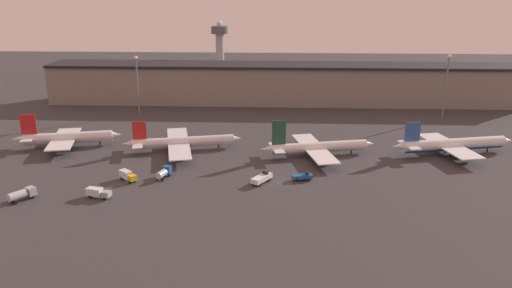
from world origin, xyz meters
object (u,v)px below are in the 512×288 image
service_vehicle_1 (262,178)px  service_vehicle_4 (98,192)px  control_tower (220,49)px  service_vehicle_3 (164,173)px  service_vehicle_5 (302,176)px  service_vehicle_0 (127,175)px  airplane_1 (182,142)px  airplane_0 (67,138)px  airplane_3 (453,145)px  service_vehicle_2 (22,194)px  airplane_2 (317,147)px

service_vehicle_1 → service_vehicle_4: size_ratio=1.10×
service_vehicle_1 → control_tower: 144.26m
service_vehicle_3 → control_tower: bearing=16.9°
service_vehicle_4 → service_vehicle_5: 57.80m
service_vehicle_0 → service_vehicle_4: 13.54m
airplane_1 → control_tower: 112.49m
airplane_0 → service_vehicle_5: (82.21, -28.40, -2.13)m
service_vehicle_3 → control_tower: control_tower is taller
airplane_0 → service_vehicle_3: bearing=-48.1°
service_vehicle_1 → service_vehicle_5: 12.13m
airplane_1 → service_vehicle_1: 41.07m
airplane_3 → service_vehicle_5: airplane_3 is taller
airplane_1 → service_vehicle_5: airplane_1 is taller
airplane_0 → service_vehicle_1: bearing=-36.9°
airplane_3 → service_vehicle_4: (-107.60, -42.12, -1.81)m
control_tower → service_vehicle_4: bearing=-95.9°
service_vehicle_3 → airplane_0: bearing=72.6°
service_vehicle_2 → control_tower: size_ratio=0.20×
service_vehicle_2 → service_vehicle_4: 19.83m
airplane_0 → airplane_1: size_ratio=0.91×
service_vehicle_5 → airplane_3: bearing=14.7°
airplane_0 → service_vehicle_5: 87.00m
airplane_2 → service_vehicle_4: (-61.59, -38.35, -1.40)m
service_vehicle_3 → control_tower: 139.18m
service_vehicle_3 → service_vehicle_5: size_ratio=1.04×
service_vehicle_2 → service_vehicle_4: size_ratio=1.02×
service_vehicle_0 → control_tower: 142.11m
service_vehicle_0 → service_vehicle_3: service_vehicle_3 is taller
service_vehicle_1 → service_vehicle_4: service_vehicle_1 is taller
service_vehicle_2 → airplane_2: bearing=-28.3°
airplane_0 → airplane_2: airplane_2 is taller
airplane_2 → service_vehicle_3: bearing=-167.1°
airplane_0 → service_vehicle_2: 47.05m
service_vehicle_0 → service_vehicle_5: 51.48m
service_vehicle_3 → service_vehicle_4: size_ratio=0.92×
airplane_3 → control_tower: (-91.86, 110.95, 18.32)m
airplane_1 → airplane_3: size_ratio=0.93×
airplane_0 → service_vehicle_0: airplane_0 is taller
airplane_1 → control_tower: size_ratio=1.11×
control_tower → airplane_1: bearing=-90.4°
airplane_0 → airplane_3: (134.13, -1.80, 0.07)m
airplane_2 → service_vehicle_3: size_ratio=6.01×
airplane_0 → control_tower: control_tower is taller
airplane_2 → service_vehicle_3: airplane_2 is taller
airplane_1 → service_vehicle_2: 56.55m
airplane_0 → control_tower: size_ratio=1.01×
service_vehicle_4 → control_tower: (15.74, 153.06, 20.13)m
airplane_3 → service_vehicle_1: 70.14m
service_vehicle_1 → service_vehicle_2: service_vehicle_2 is taller
airplane_0 → service_vehicle_5: airplane_0 is taller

